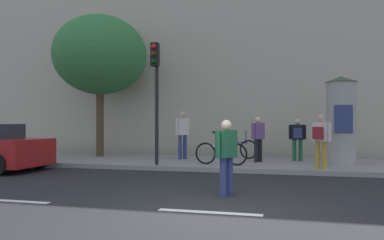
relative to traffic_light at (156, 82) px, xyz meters
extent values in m
plane|color=#232326|center=(2.79, -5.24, -2.83)|extent=(80.00, 80.00, 0.00)
cube|color=gray|center=(2.79, 1.76, -2.75)|extent=(36.00, 4.00, 0.15)
cube|color=silver|center=(-1.21, -5.24, -2.83)|extent=(1.80, 0.16, 0.01)
cube|color=silver|center=(2.79, -5.24, -2.83)|extent=(1.80, 0.16, 0.01)
cube|color=#B7A893|center=(2.79, 6.76, 2.49)|extent=(36.00, 5.00, 10.63)
cylinder|color=black|center=(0.00, 0.11, -1.08)|extent=(0.12, 0.12, 3.20)
cube|color=black|center=(0.00, -0.07, 0.90)|extent=(0.24, 0.24, 0.75)
sphere|color=red|center=(0.00, -0.20, 1.13)|extent=(0.16, 0.16, 0.16)
sphere|color=#3C2906|center=(0.00, -0.20, 0.89)|extent=(0.16, 0.16, 0.16)
sphere|color=#07330F|center=(0.00, -0.20, 0.65)|extent=(0.16, 0.16, 0.16)
cylinder|color=#9E9B93|center=(5.88, 1.66, -1.32)|extent=(0.93, 0.93, 2.71)
cone|color=#334C33|center=(5.88, 1.66, 0.13)|extent=(1.03, 1.03, 0.20)
cube|color=navy|center=(5.88, 1.18, -1.19)|extent=(0.56, 0.02, 0.90)
cylinder|color=#4C3826|center=(-3.27, 2.49, -1.41)|extent=(0.31, 0.31, 2.54)
ellipsoid|color=#337238|center=(-3.27, 2.49, 1.47)|extent=(3.80, 3.80, 3.23)
cylinder|color=navy|center=(2.92, -3.65, -2.43)|extent=(0.14, 0.14, 0.80)
cylinder|color=navy|center=(2.81, -3.86, -2.43)|extent=(0.14, 0.14, 0.80)
cube|color=#1E5938|center=(2.86, -3.75, -1.75)|extent=(0.43, 0.52, 0.57)
cylinder|color=#1E5938|center=(2.99, -3.51, -1.75)|extent=(0.09, 0.09, 0.54)
cylinder|color=#1E5938|center=(2.73, -4.00, -1.75)|extent=(0.09, 0.09, 0.54)
sphere|color=beige|center=(2.86, -3.75, -1.35)|extent=(0.22, 0.22, 0.22)
cylinder|color=navy|center=(0.26, 2.05, -2.23)|extent=(0.14, 0.14, 0.91)
cylinder|color=navy|center=(0.40, 2.22, -2.23)|extent=(0.14, 0.14, 0.91)
cube|color=silver|center=(0.33, 2.13, -1.45)|extent=(0.47, 0.49, 0.64)
cylinder|color=silver|center=(0.16, 1.93, -1.45)|extent=(0.09, 0.09, 0.61)
cylinder|color=silver|center=(0.50, 2.34, -1.45)|extent=(0.09, 0.09, 0.61)
sphere|color=tan|center=(0.33, 2.13, -1.01)|extent=(0.25, 0.25, 0.25)
cylinder|color=#1E5938|center=(4.42, 2.51, -2.30)|extent=(0.14, 0.14, 0.76)
cylinder|color=#1E5938|center=(4.63, 2.51, -2.30)|extent=(0.14, 0.14, 0.76)
cube|color=black|center=(4.52, 2.51, -1.64)|extent=(0.43, 0.24, 0.54)
cylinder|color=black|center=(4.26, 2.51, -1.64)|extent=(0.09, 0.09, 0.51)
cylinder|color=black|center=(4.78, 2.51, -1.64)|extent=(0.09, 0.09, 0.51)
sphere|color=beige|center=(4.52, 2.51, -1.27)|extent=(0.21, 0.21, 0.21)
cube|color=navy|center=(4.53, 2.33, -1.67)|extent=(0.28, 0.16, 0.36)
cylinder|color=black|center=(3.23, 1.86, -2.28)|extent=(0.14, 0.14, 0.80)
cylinder|color=black|center=(3.11, 1.67, -2.28)|extent=(0.14, 0.14, 0.80)
cube|color=#724C84|center=(3.17, 1.77, -1.60)|extent=(0.45, 0.52, 0.57)
cylinder|color=#724C84|center=(3.32, 2.00, -1.60)|extent=(0.09, 0.09, 0.54)
cylinder|color=#724C84|center=(3.02, 1.53, -1.60)|extent=(0.09, 0.09, 0.54)
sphere|color=beige|center=(3.17, 1.77, -1.20)|extent=(0.22, 0.22, 0.22)
cylinder|color=#B78C33|center=(5.02, 0.24, -2.27)|extent=(0.14, 0.14, 0.81)
cylinder|color=#B78C33|center=(5.20, 0.12, -2.27)|extent=(0.14, 0.14, 0.81)
cube|color=silver|center=(5.11, 0.18, -1.58)|extent=(0.50, 0.44, 0.58)
cylinder|color=silver|center=(4.89, 0.33, -1.58)|extent=(0.09, 0.09, 0.55)
cylinder|color=silver|center=(5.33, 0.04, -1.58)|extent=(0.09, 0.09, 0.55)
sphere|color=tan|center=(5.11, 0.18, -1.18)|extent=(0.22, 0.22, 0.22)
cube|color=maroon|center=(5.01, 0.03, -1.61)|extent=(0.32, 0.29, 0.36)
torus|color=black|center=(1.73, 3.04, -2.32)|extent=(0.71, 0.24, 0.72)
torus|color=black|center=(2.75, 2.78, -2.32)|extent=(0.71, 0.24, 0.72)
cylinder|color=navy|center=(2.24, 2.91, -2.07)|extent=(0.92, 0.28, 0.04)
cylinder|color=navy|center=(2.09, 2.95, -1.87)|extent=(0.04, 0.04, 0.45)
cylinder|color=navy|center=(2.65, 2.80, -1.87)|extent=(0.04, 0.04, 0.50)
cube|color=black|center=(2.09, 2.95, -1.62)|extent=(0.26, 0.16, 0.06)
torus|color=black|center=(1.53, 0.62, -2.32)|extent=(0.72, 0.16, 0.72)
torus|color=black|center=(2.57, 0.47, -2.32)|extent=(0.72, 0.16, 0.72)
cylinder|color=silver|center=(2.05, 0.54, -2.07)|extent=(0.94, 0.17, 0.04)
cylinder|color=silver|center=(1.89, 0.56, -1.87)|extent=(0.04, 0.04, 0.45)
cylinder|color=silver|center=(2.46, 0.48, -1.87)|extent=(0.04, 0.04, 0.50)
cube|color=black|center=(1.89, 0.56, -1.62)|extent=(0.25, 0.13, 0.06)
cylinder|color=black|center=(-3.89, -0.58, -2.51)|extent=(0.65, 0.24, 0.64)
camera|label=1|loc=(4.00, -11.48, -1.30)|focal=34.96mm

